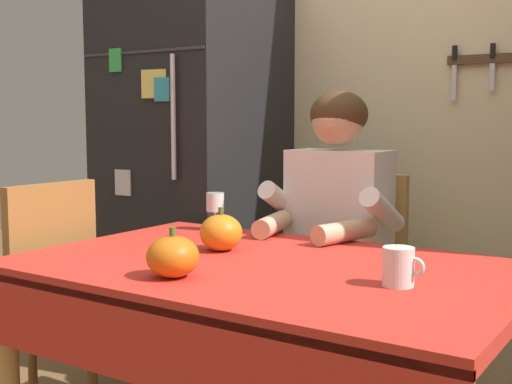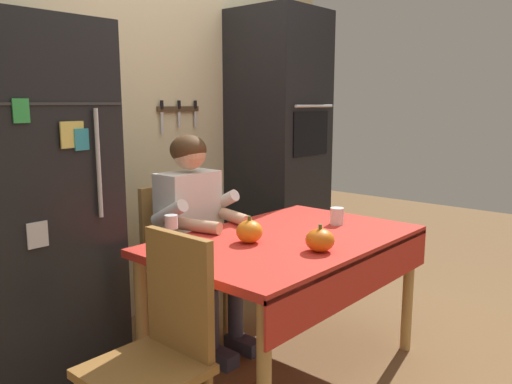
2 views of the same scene
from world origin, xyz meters
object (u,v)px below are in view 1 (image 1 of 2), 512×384
at_px(wine_glass, 215,204).
at_px(dining_table, 262,294).
at_px(refrigerator, 194,172).
at_px(pumpkin_medium, 221,233).
at_px(chair_behind_person, 352,282).
at_px(chair_left_side, 35,301).
at_px(pumpkin_large, 173,257).
at_px(seated_person, 330,232).
at_px(coffee_mug, 399,267).

bearing_deg(wine_glass, dining_table, -40.61).
height_order(refrigerator, pumpkin_medium, refrigerator).
height_order(dining_table, chair_behind_person, chair_behind_person).
height_order(refrigerator, chair_left_side, refrigerator).
bearing_deg(chair_left_side, pumpkin_medium, 12.89).
bearing_deg(chair_left_side, dining_table, 4.10).
bearing_deg(chair_behind_person, pumpkin_medium, -99.19).
xyz_separation_m(chair_left_side, pumpkin_large, (0.79, -0.19, 0.28)).
distance_m(chair_behind_person, pumpkin_large, 1.08).
relative_size(pumpkin_large, pumpkin_medium, 1.01).
bearing_deg(pumpkin_medium, seated_person, 77.50).
bearing_deg(pumpkin_large, refrigerator, 126.55).
xyz_separation_m(refrigerator, pumpkin_large, (0.84, -1.14, -0.11)).
distance_m(chair_left_side, pumpkin_medium, 0.76).
distance_m(dining_table, pumpkin_large, 0.31).
bearing_deg(pumpkin_large, dining_table, 67.29).
xyz_separation_m(refrigerator, dining_table, (0.95, -0.88, -0.24)).
relative_size(seated_person, coffee_mug, 11.91).
xyz_separation_m(coffee_mug, pumpkin_medium, (-0.62, 0.12, 0.01)).
height_order(refrigerator, wine_glass, refrigerator).
distance_m(chair_behind_person, pumpkin_medium, 0.76).
bearing_deg(pumpkin_medium, coffee_mug, -10.65).
relative_size(seated_person, wine_glass, 9.09).
xyz_separation_m(dining_table, wine_glass, (-0.46, 0.39, 0.18)).
distance_m(seated_person, pumpkin_large, 0.86).
distance_m(seated_person, coffee_mug, 0.81).
bearing_deg(coffee_mug, pumpkin_medium, 169.35).
relative_size(refrigerator, chair_left_side, 1.94).
bearing_deg(pumpkin_medium, pumpkin_large, -73.30).
bearing_deg(pumpkin_large, chair_behind_person, 89.52).
bearing_deg(refrigerator, coffee_mug, -33.72).
xyz_separation_m(dining_table, chair_behind_person, (-0.10, 0.79, -0.14)).
bearing_deg(refrigerator, wine_glass, -44.91).
relative_size(dining_table, chair_behind_person, 1.51).
bearing_deg(dining_table, pumpkin_medium, 156.13).
xyz_separation_m(dining_table, seated_person, (-0.10, 0.60, 0.08)).
xyz_separation_m(seated_person, pumpkin_medium, (-0.11, -0.51, 0.06)).
distance_m(chair_left_side, pumpkin_large, 0.86).
relative_size(wine_glass, pumpkin_medium, 1.02).
xyz_separation_m(refrigerator, pumpkin_medium, (0.74, -0.79, -0.10)).
xyz_separation_m(dining_table, chair_left_side, (-0.90, -0.06, -0.14)).
height_order(seated_person, pumpkin_medium, seated_person).
xyz_separation_m(seated_person, pumpkin_large, (-0.01, -0.86, 0.06)).
relative_size(refrigerator, dining_table, 1.29).
relative_size(seated_person, pumpkin_large, 9.17).
xyz_separation_m(refrigerator, coffee_mug, (1.36, -0.91, -0.11)).
bearing_deg(chair_behind_person, dining_table, -82.97).
distance_m(refrigerator, seated_person, 0.91).
xyz_separation_m(dining_table, pumpkin_medium, (-0.21, 0.09, 0.14)).
relative_size(chair_behind_person, coffee_mug, 8.90).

